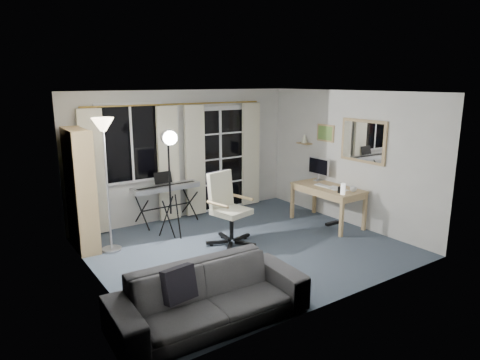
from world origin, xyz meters
name	(u,v)px	position (x,y,z in m)	size (l,w,h in m)	color
floor	(245,248)	(0.00, 0.00, -0.01)	(4.50, 4.00, 0.02)	#394253
window	(131,143)	(-1.05, 1.97, 1.50)	(1.20, 0.08, 1.40)	white
french_door	(219,160)	(0.75, 1.97, 1.03)	(1.32, 0.09, 2.11)	white
curtains	(181,162)	(-0.14, 1.88, 1.09)	(3.60, 0.07, 2.13)	gold
bookshelf	(79,193)	(-2.12, 1.41, 0.89)	(0.33, 0.88, 1.87)	tan
torchiere_lamp	(104,145)	(-1.78, 1.06, 1.64)	(0.35, 0.35, 2.04)	#B2B2B7
keyboard_piano	(166,188)	(-0.55, 1.70, 0.68)	(1.25, 0.63, 0.90)	black
studio_light	(169,150)	(-0.78, 0.99, 1.48)	(0.37, 0.38, 1.85)	black
office_chair	(225,202)	(-0.14, 0.36, 0.68)	(0.80, 0.78, 1.16)	black
desk	(328,191)	(1.88, 0.09, 0.61)	(0.66, 1.31, 0.70)	tan
monitor	(319,167)	(2.08, 0.54, 0.97)	(0.17, 0.50, 0.44)	silver
desk_clutter	(334,198)	(1.82, -0.13, 0.55)	(0.41, 0.80, 0.89)	white
mug	(353,188)	(1.98, -0.41, 0.76)	(0.11, 0.09, 0.11)	silver
wall_mirror	(363,141)	(2.22, -0.35, 1.55)	(0.04, 0.94, 0.74)	tan
framed_print	(326,133)	(2.23, 0.55, 1.60)	(0.03, 0.42, 0.32)	tan
wall_shelf	(304,140)	(2.16, 1.05, 1.41)	(0.16, 0.30, 0.18)	tan
sofa	(209,287)	(-1.56, -1.55, 0.42)	(2.15, 0.70, 0.83)	#313134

